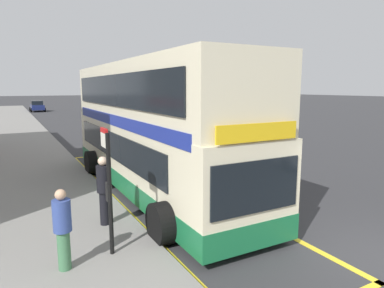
% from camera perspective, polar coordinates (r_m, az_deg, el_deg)
% --- Properties ---
extents(ground_plane, '(260.00, 260.00, 0.00)m').
position_cam_1_polar(ground_plane, '(36.64, -17.76, 3.38)').
color(ground_plane, '#333335').
extents(pavement_near, '(6.00, 76.00, 0.14)m').
position_cam_1_polar(pavement_near, '(36.00, -28.77, 2.67)').
color(pavement_near, gray).
rests_on(pavement_near, ground).
extents(double_decker_bus, '(3.23, 11.51, 4.40)m').
position_cam_1_polar(double_decker_bus, '(11.89, -6.95, 2.01)').
color(double_decker_bus, beige).
rests_on(double_decker_bus, ground).
extents(bus_bay_markings, '(3.13, 14.70, 0.01)m').
position_cam_1_polar(bus_bay_markings, '(12.09, -6.17, -7.86)').
color(bus_bay_markings, yellow).
rests_on(bus_bay_markings, ground).
extents(bus_stop_sign, '(0.09, 0.51, 2.63)m').
position_cam_1_polar(bus_stop_sign, '(7.23, -13.84, -6.04)').
color(bus_stop_sign, black).
rests_on(bus_stop_sign, pavement_near).
extents(parked_car_teal_behind, '(2.09, 4.20, 1.62)m').
position_cam_1_polar(parked_car_teal_behind, '(46.46, -14.33, 5.72)').
color(parked_car_teal_behind, '#196066').
rests_on(parked_car_teal_behind, ground).
extents(parked_car_navy_across, '(2.09, 4.20, 1.62)m').
position_cam_1_polar(parked_car_navy_across, '(56.65, -24.51, 5.78)').
color(parked_car_navy_across, navy).
rests_on(parked_car_navy_across, ground).
extents(pedestrian_waiting_near_sign, '(0.34, 0.34, 1.76)m').
position_cam_1_polar(pedestrian_waiting_near_sign, '(8.89, -14.59, -7.11)').
color(pedestrian_waiting_near_sign, black).
rests_on(pedestrian_waiting_near_sign, pavement_near).
extents(pedestrian_further_back, '(0.34, 0.34, 1.59)m').
position_cam_1_polar(pedestrian_further_back, '(7.03, -20.88, -12.82)').
color(pedestrian_further_back, '#3F724C').
rests_on(pedestrian_further_back, pavement_near).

